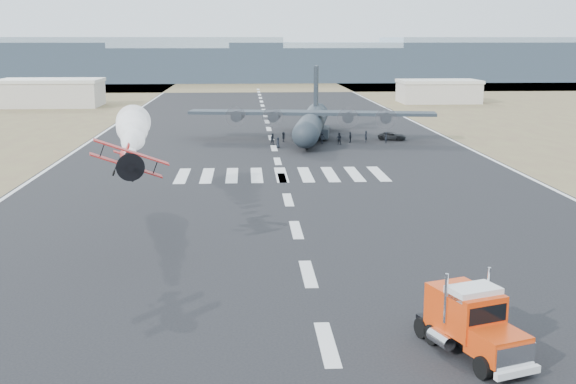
{
  "coord_description": "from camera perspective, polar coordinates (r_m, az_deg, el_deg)",
  "views": [
    {
      "loc": [
        -4.28,
        -36.34,
        16.19
      ],
      "look_at": [
        -0.89,
        21.02,
        4.0
      ],
      "focal_mm": 45.0,
      "sensor_mm": 36.0,
      "label": 1
    }
  ],
  "objects": [
    {
      "name": "crew_d",
      "position": [
        116.14,
        4.94,
        4.34
      ],
      "size": [
        0.86,
        1.12,
        1.7
      ],
      "primitive_type": "imported",
      "rotation": [
        0.0,
        0.0,
        4.31
      ],
      "color": "black",
      "rests_on": "ground"
    },
    {
      "name": "semi_truck",
      "position": [
        39.37,
        14.27,
        -9.82
      ],
      "size": [
        4.87,
        8.37,
        3.7
      ],
      "rotation": [
        0.0,
        0.0,
        0.34
      ],
      "color": "black",
      "rests_on": "ground"
    },
    {
      "name": "crew_a",
      "position": [
        116.89,
        6.17,
        4.39
      ],
      "size": [
        0.66,
        0.75,
        1.8
      ],
      "primitive_type": "imported",
      "rotation": [
        0.0,
        0.0,
        4.51
      ],
      "color": "black",
      "rests_on": "ground"
    },
    {
      "name": "scrub_far",
      "position": [
        266.87,
        -2.48,
        8.49
      ],
      "size": [
        500.0,
        80.0,
        0.0
      ],
      "primitive_type": "cube",
      "color": "brown",
      "rests_on": "ground"
    },
    {
      "name": "crew_h",
      "position": [
        112.82,
        -1.2,
        4.19
      ],
      "size": [
        1.0,
        0.76,
        1.84
      ],
      "primitive_type": "imported",
      "rotation": [
        0.0,
        0.0,
        0.25
      ],
      "color": "black",
      "rests_on": "ground"
    },
    {
      "name": "aerobatic_biplane",
      "position": [
        55.33,
        -12.58,
        2.48
      ],
      "size": [
        5.51,
        5.26,
        3.28
      ],
      "rotation": [
        0.0,
        0.37,
        0.12
      ],
      "color": "#B30B26"
    },
    {
      "name": "runway_markings",
      "position": [
        97.79,
        -0.83,
        2.45
      ],
      "size": [
        60.0,
        260.0,
        0.01
      ],
      "primitive_type": null,
      "color": "silver",
      "rests_on": "ground"
    },
    {
      "name": "ridge_seg_e",
      "position": [
        304.46,
        9.93,
        10.16
      ],
      "size": [
        150.0,
        50.0,
        15.0
      ],
      "primitive_type": "cube",
      "color": "gray",
      "rests_on": "ground"
    },
    {
      "name": "ridge_seg_f",
      "position": [
        325.44,
        21.32,
        9.82
      ],
      "size": [
        150.0,
        50.0,
        17.0
      ],
      "primitive_type": "cube",
      "color": "gray",
      "rests_on": "ground"
    },
    {
      "name": "crew_e",
      "position": [
        109.84,
        -0.8,
        3.92
      ],
      "size": [
        0.7,
        0.89,
        1.61
      ],
      "primitive_type": "imported",
      "rotation": [
        0.0,
        0.0,
        5.02
      ],
      "color": "black",
      "rests_on": "ground"
    },
    {
      "name": "transport_aircraft",
      "position": [
        119.84,
        1.9,
        5.64
      ],
      "size": [
        40.08,
        32.86,
        11.57
      ],
      "rotation": [
        0.0,
        0.0,
        -0.16
      ],
      "color": "black",
      "rests_on": "ground"
    },
    {
      "name": "crew_g",
      "position": [
        115.89,
        7.74,
        4.26
      ],
      "size": [
        0.79,
        0.81,
        1.71
      ],
      "primitive_type": "imported",
      "rotation": [
        0.0,
        0.0,
        4.04
      ],
      "color": "black",
      "rests_on": "ground"
    },
    {
      "name": "ground",
      "position": [
        40.02,
        3.11,
        -11.91
      ],
      "size": [
        500.0,
        500.0,
        0.0
      ],
      "primitive_type": "plane",
      "color": "black",
      "rests_on": "ground"
    },
    {
      "name": "ridge_seg_d",
      "position": [
        296.53,
        -2.59,
        10.09
      ],
      "size": [
        150.0,
        50.0,
        13.0
      ],
      "primitive_type": "cube",
      "color": "gray",
      "rests_on": "ground"
    },
    {
      "name": "ridge_seg_c",
      "position": [
        302.6,
        -15.2,
        10.11
      ],
      "size": [
        150.0,
        50.0,
        17.0
      ],
      "primitive_type": "cube",
      "color": "gray",
      "rests_on": "ground"
    },
    {
      "name": "smoke_trail",
      "position": [
        73.85,
        -12.09,
        4.94
      ],
      "size": [
        4.61,
        22.18,
        3.64
      ],
      "rotation": [
        0.0,
        0.0,
        0.12
      ],
      "color": "white"
    },
    {
      "name": "hangar_left",
      "position": [
        187.95,
        -18.24,
        7.48
      ],
      "size": [
        24.5,
        14.5,
        6.7
      ],
      "color": "#AFA89C",
      "rests_on": "ground"
    },
    {
      "name": "crew_c",
      "position": [
        114.33,
        2.7,
        4.29
      ],
      "size": [
        1.19,
        0.56,
        1.84
      ],
      "primitive_type": "imported",
      "rotation": [
        0.0,
        0.0,
        3.14
      ],
      "color": "black",
      "rests_on": "ground"
    },
    {
      "name": "support_vehicle",
      "position": [
        119.95,
        8.22,
        4.4
      ],
      "size": [
        5.02,
        3.63,
        1.27
      ],
      "primitive_type": "imported",
      "rotation": [
        0.0,
        0.0,
        1.2
      ],
      "color": "black",
      "rests_on": "ground"
    },
    {
      "name": "crew_f",
      "position": [
        116.66,
        -0.36,
        4.39
      ],
      "size": [
        0.63,
        1.49,
        1.56
      ],
      "primitive_type": "imported",
      "rotation": [
        0.0,
        0.0,
        1.46
      ],
      "color": "black",
      "rests_on": "ground"
    },
    {
      "name": "hangar_right",
      "position": [
        193.46,
        11.8,
        7.82
      ],
      "size": [
        20.5,
        12.5,
        5.9
      ],
      "color": "#AFA89C",
      "rests_on": "ground"
    },
    {
      "name": "crew_b",
      "position": [
        113.94,
        4.05,
        4.24
      ],
      "size": [
        0.99,
        0.74,
        1.83
      ],
      "primitive_type": "imported",
      "rotation": [
        0.0,
        0.0,
        2.91
      ],
      "color": "black",
      "rests_on": "ground"
    }
  ]
}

